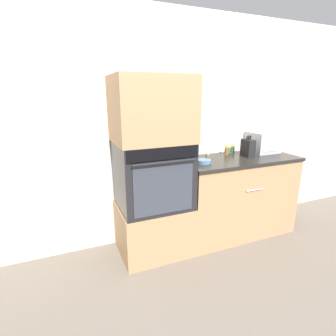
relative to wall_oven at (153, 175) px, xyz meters
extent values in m
plane|color=#6B6056|center=(0.36, -0.30, -0.86)|extent=(12.00, 12.00, 0.00)
cube|color=beige|center=(0.36, 0.33, 0.39)|extent=(8.00, 0.05, 2.50)
cube|color=#A87F56|center=(0.00, 0.00, -0.60)|extent=(0.73, 0.60, 0.53)
cube|color=black|center=(0.00, 0.00, 0.00)|extent=(0.70, 0.59, 0.67)
cube|color=black|center=(0.00, -0.30, 0.28)|extent=(0.68, 0.01, 0.11)
cube|color=#3FBFF2|center=(0.00, -0.30, 0.28)|extent=(0.09, 0.00, 0.03)
cube|color=#333842|center=(0.00, -0.30, -0.05)|extent=(0.58, 0.01, 0.50)
cylinder|color=black|center=(0.00, -0.33, 0.21)|extent=(0.60, 0.02, 0.02)
cube|color=#A87F56|center=(0.00, 0.00, 0.64)|extent=(0.73, 0.60, 0.62)
cube|color=#A87F56|center=(1.05, 0.00, -0.41)|extent=(1.36, 0.60, 0.90)
cube|color=black|center=(1.05, 0.00, 0.06)|extent=(1.38, 0.63, 0.03)
cylinder|color=#B7B7BC|center=(1.05, -0.31, -0.21)|extent=(0.22, 0.01, 0.01)
cube|color=#B2B5BA|center=(1.50, 0.13, 0.20)|extent=(0.34, 0.30, 0.25)
cube|color=silver|center=(1.48, -0.02, 0.20)|extent=(0.21, 0.01, 0.17)
cube|color=black|center=(1.17, 0.01, 0.18)|extent=(0.10, 0.16, 0.20)
cylinder|color=black|center=(1.14, 0.01, 0.30)|extent=(0.02, 0.02, 0.04)
cylinder|color=black|center=(1.17, 0.01, 0.30)|extent=(0.02, 0.02, 0.04)
cylinder|color=black|center=(1.19, 0.01, 0.30)|extent=(0.02, 0.02, 0.04)
cylinder|color=#517599|center=(0.55, -0.06, 0.10)|extent=(0.15, 0.15, 0.04)
cylinder|color=brown|center=(0.65, 0.03, 0.11)|extent=(0.04, 0.04, 0.07)
cylinder|color=#B7B7BC|center=(0.65, 0.03, 0.15)|extent=(0.04, 0.04, 0.02)
cylinder|color=#427047|center=(1.07, 0.23, 0.11)|extent=(0.04, 0.04, 0.07)
cylinder|color=#B7B7BC|center=(1.07, 0.23, 0.16)|extent=(0.03, 0.03, 0.02)
cylinder|color=#427047|center=(1.14, 0.24, 0.12)|extent=(0.04, 0.04, 0.08)
cylinder|color=gold|center=(1.14, 0.24, 0.17)|extent=(0.04, 0.04, 0.02)
cylinder|color=brown|center=(1.00, 0.17, 0.12)|extent=(0.05, 0.05, 0.09)
cylinder|color=gold|center=(1.00, 0.17, 0.18)|extent=(0.04, 0.04, 0.03)
camera|label=1|loc=(-0.83, -2.37, 0.79)|focal=28.00mm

